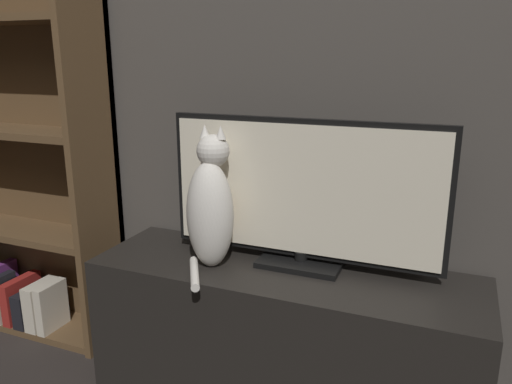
# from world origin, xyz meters

# --- Properties ---
(wall_back) EXTENTS (4.80, 0.05, 2.60)m
(wall_back) POSITION_xyz_m (0.00, 1.22, 1.30)
(wall_back) COLOR #47423D
(wall_back) RESTS_ON ground_plane
(tv_stand) EXTENTS (1.35, 0.42, 0.52)m
(tv_stand) POSITION_xyz_m (0.00, 0.97, 0.26)
(tv_stand) COLOR black
(tv_stand) RESTS_ON ground_plane
(tv) EXTENTS (0.96, 0.17, 0.51)m
(tv) POSITION_xyz_m (0.05, 1.04, 0.78)
(tv) COLOR black
(tv) RESTS_ON tv_stand
(cat) EXTENTS (0.17, 0.30, 0.49)m
(cat) POSITION_xyz_m (-0.24, 0.92, 0.73)
(cat) COLOR silver
(cat) RESTS_ON tv_stand
(bookshelf) EXTENTS (0.85, 0.28, 1.84)m
(bookshelf) POSITION_xyz_m (-1.26, 1.09, 0.82)
(bookshelf) COLOR brown
(bookshelf) RESTS_ON ground_plane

